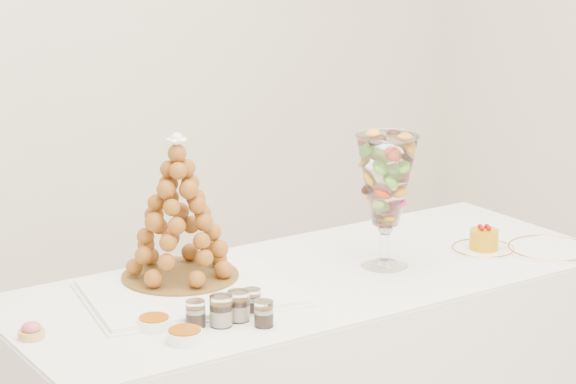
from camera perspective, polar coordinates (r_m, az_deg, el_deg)
lace_tray at (r=3.03m, az=-4.99°, el=-5.09°), size 0.61×0.50×0.02m
macaron_vase at (r=3.19m, az=5.02°, el=0.51°), size 0.18×0.18×0.38m
cake_plate at (r=3.43m, az=9.88°, el=-2.90°), size 0.19×0.19×0.01m
spare_plate at (r=3.47m, az=13.20°, el=-2.87°), size 0.27×0.27×0.01m
pink_tart at (r=2.80m, az=-12.90°, el=-6.90°), size 0.07×0.07×0.04m
verrine_a at (r=2.81m, az=-4.72°, el=-6.18°), size 0.05×0.05×0.07m
verrine_b at (r=2.84m, az=-2.52°, el=-5.80°), size 0.07×0.07×0.08m
verrine_c at (r=2.89m, az=-1.86°, el=-5.56°), size 0.06×0.06×0.06m
verrine_d at (r=2.81m, az=-3.42°, el=-6.04°), size 0.07×0.07×0.08m
verrine_e at (r=2.80m, az=-1.24°, el=-6.20°), size 0.06×0.06×0.07m
ramekin_back at (r=2.82m, az=-6.82°, el=-6.63°), size 0.08×0.08×0.03m
ramekin_front at (r=2.73m, az=-5.26°, el=-7.30°), size 0.09×0.09×0.03m
croquembouche at (r=3.06m, az=-5.58°, el=-0.82°), size 0.34×0.34×0.40m
mousse_cake at (r=3.42m, az=9.92°, el=-2.36°), size 0.09×0.09×0.08m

